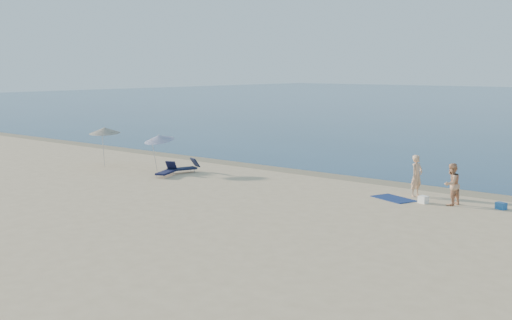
{
  "coord_description": "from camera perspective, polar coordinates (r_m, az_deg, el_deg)",
  "views": [
    {
      "loc": [
        16.86,
        -8.87,
        5.69
      ],
      "look_at": [
        -3.78,
        16.0,
        1.0
      ],
      "focal_mm": 45.0,
      "sensor_mm": 36.0,
      "label": 1
    }
  ],
  "objects": [
    {
      "name": "white_bag",
      "position": [
        27.99,
        14.65,
        -3.42
      ],
      "size": [
        0.43,
        0.39,
        0.31
      ],
      "primitive_type": "cube",
      "rotation": [
        0.0,
        0.0,
        -0.25
      ],
      "color": "white",
      "rests_on": "ground"
    },
    {
      "name": "blue_cooler",
      "position": [
        27.76,
        20.95,
        -3.83
      ],
      "size": [
        0.46,
        0.39,
        0.28
      ],
      "primitive_type": "cube",
      "rotation": [
        0.0,
        0.0,
        -0.3
      ],
      "color": "#205FAE",
      "rests_on": "ground"
    },
    {
      "name": "lounger_right",
      "position": [
        35.0,
        -6.37,
        -0.68
      ],
      "size": [
        1.08,
        1.84,
        0.77
      ],
      "rotation": [
        0.0,
        0.0,
        -0.31
      ],
      "color": "#121932",
      "rests_on": "ground"
    },
    {
      "name": "person_right",
      "position": [
        27.77,
        16.98,
        -2.08
      ],
      "size": [
        0.83,
        0.98,
        1.76
      ],
      "primitive_type": "imported",
      "rotation": [
        0.0,
        0.0,
        -1.78
      ],
      "color": "tan",
      "rests_on": "ground"
    },
    {
      "name": "umbrella_near",
      "position": [
        35.5,
        -8.62,
        1.95
      ],
      "size": [
        1.68,
        1.71,
        2.19
      ],
      "rotation": [
        0.0,
        0.0,
        -0.01
      ],
      "color": "silver",
      "rests_on": "ground"
    },
    {
      "name": "person_left",
      "position": [
        29.24,
        14.1,
        -1.37
      ],
      "size": [
        0.53,
        0.73,
        1.85
      ],
      "primitive_type": "imported",
      "rotation": [
        0.0,
        0.0,
        1.43
      ],
      "color": "#E0A77E",
      "rests_on": "ground"
    },
    {
      "name": "lounger_left",
      "position": [
        34.08,
        -7.95,
        -0.98
      ],
      "size": [
        1.15,
        1.73,
        0.73
      ],
      "rotation": [
        0.0,
        0.0,
        0.4
      ],
      "color": "#141738",
      "rests_on": "ground"
    },
    {
      "name": "beach_towel",
      "position": [
        28.6,
        12.13,
        -3.37
      ],
      "size": [
        2.14,
        1.64,
        0.03
      ],
      "primitive_type": "cube",
      "rotation": [
        0.0,
        0.0,
        -0.35
      ],
      "color": "#0F1F4F",
      "rests_on": "ground"
    },
    {
      "name": "wet_sand_strip",
      "position": [
        33.4,
        8.75,
        -1.64
      ],
      "size": [
        240.0,
        1.6,
        0.0
      ],
      "primitive_type": "cube",
      "color": "#847254",
      "rests_on": "ground"
    },
    {
      "name": "umbrella_far",
      "position": [
        37.81,
        -13.31,
        2.57
      ],
      "size": [
        2.29,
        2.3,
        2.36
      ],
      "rotation": [
        0.0,
        0.0,
        0.35
      ],
      "color": "silver",
      "rests_on": "ground"
    }
  ]
}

